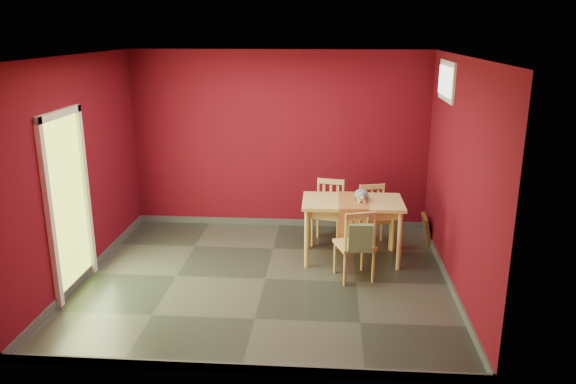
# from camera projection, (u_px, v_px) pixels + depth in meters

# --- Properties ---
(ground) EXTENTS (4.50, 4.50, 0.00)m
(ground) POSITION_uv_depth(u_px,v_px,m) (265.00, 279.00, 6.97)
(ground) COLOR #2D342D
(ground) RESTS_ON ground
(room_shell) EXTENTS (4.50, 4.50, 4.50)m
(room_shell) POSITION_uv_depth(u_px,v_px,m) (265.00, 275.00, 6.96)
(room_shell) COLOR #570814
(room_shell) RESTS_ON ground
(doorway) EXTENTS (0.06, 1.01, 2.13)m
(doorway) POSITION_uv_depth(u_px,v_px,m) (67.00, 198.00, 6.43)
(doorway) COLOR #B7D838
(doorway) RESTS_ON ground
(window) EXTENTS (0.05, 0.90, 0.50)m
(window) POSITION_uv_depth(u_px,v_px,m) (446.00, 81.00, 7.11)
(window) COLOR white
(window) RESTS_ON room_shell
(outlet_plate) EXTENTS (0.08, 0.02, 0.12)m
(outlet_plate) POSITION_uv_depth(u_px,v_px,m) (382.00, 209.00, 8.67)
(outlet_plate) COLOR silver
(outlet_plate) RESTS_ON room_shell
(dining_table) EXTENTS (1.32, 0.78, 0.82)m
(dining_table) POSITION_uv_depth(u_px,v_px,m) (352.00, 208.00, 7.39)
(dining_table) COLOR #DBB666
(dining_table) RESTS_ON ground
(table_runner) EXTENTS (0.38, 0.78, 0.39)m
(table_runner) POSITION_uv_depth(u_px,v_px,m) (353.00, 208.00, 7.25)
(table_runner) COLOR #A55B2A
(table_runner) RESTS_ON dining_table
(chair_far_left) EXTENTS (0.50, 0.50, 0.91)m
(chair_far_left) POSITION_uv_depth(u_px,v_px,m) (328.00, 211.00, 8.05)
(chair_far_left) COLOR #DBB666
(chair_far_left) RESTS_ON ground
(chair_far_right) EXTENTS (0.49, 0.49, 0.86)m
(chair_far_right) POSITION_uv_depth(u_px,v_px,m) (374.00, 215.00, 7.95)
(chair_far_right) COLOR #DBB666
(chair_far_right) RESTS_ON ground
(chair_near) EXTENTS (0.54, 0.54, 0.92)m
(chair_near) POSITION_uv_depth(u_px,v_px,m) (356.00, 244.00, 6.84)
(chair_near) COLOR #DBB666
(chair_near) RESTS_ON ground
(tote_bag) EXTENTS (0.29, 0.18, 0.41)m
(tote_bag) POSITION_uv_depth(u_px,v_px,m) (361.00, 238.00, 6.59)
(tote_bag) COLOR #608455
(tote_bag) RESTS_ON chair_near
(cat) EXTENTS (0.21, 0.39, 0.20)m
(cat) POSITION_uv_depth(u_px,v_px,m) (362.00, 193.00, 7.35)
(cat) COLOR slate
(cat) RESTS_ON table_runner
(picture_frame) EXTENTS (0.14, 0.40, 0.40)m
(picture_frame) POSITION_uv_depth(u_px,v_px,m) (426.00, 229.00, 8.13)
(picture_frame) COLOR brown
(picture_frame) RESTS_ON ground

